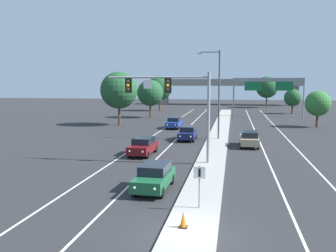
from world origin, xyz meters
The scene contains 23 objects.
ground_plane centered at (0.00, 0.00, 0.00)m, with size 260.00×260.00×0.00m, color #28282B.
median_island centered at (0.00, 18.00, 0.07)m, with size 2.40×110.00×0.15m, color #9E9B93.
lane_stripe_oncoming_center centered at (-4.70, 25.00, 0.00)m, with size 0.14×100.00×0.01m, color silver.
lane_stripe_receding_center centered at (4.70, 25.00, 0.00)m, with size 0.14×100.00×0.01m, color silver.
edge_stripe_left centered at (-8.00, 25.00, 0.00)m, with size 0.14×100.00×0.01m, color silver.
edge_stripe_right centered at (8.00, 25.00, 0.00)m, with size 0.14×100.00×0.01m, color silver.
overhead_signal_mast centered at (-2.88, 13.88, 5.37)m, with size 8.31×0.44×7.20m.
median_sign_post centered at (0.12, 3.06, 1.59)m, with size 0.60×0.10×2.20m.
street_lamp_median centered at (-0.12, 26.80, 5.79)m, with size 2.58×0.28×10.00m.
car_oncoming_green centered at (-2.93, 6.29, 0.82)m, with size 1.93×4.51×1.58m.
car_oncoming_darkred centered at (-6.26, 16.75, 0.82)m, with size 1.93×4.51×1.58m.
car_oncoming_navy centered at (-3.36, 26.06, 0.82)m, with size 1.85×4.48×1.58m.
car_oncoming_blue centered at (-6.63, 36.55, 0.82)m, with size 1.88×4.49×1.58m.
car_receding_tan centered at (3.40, 22.86, 0.82)m, with size 1.84×4.48×1.58m.
traffic_cone_median_nose centered at (-0.34, 0.39, 0.51)m, with size 0.36×0.36×0.74m.
highway_sign_gantry centered at (8.20, 57.04, 6.16)m, with size 13.28×0.42×7.50m.
overpass_bridge centered at (0.00, 95.91, 5.78)m, with size 42.40×6.40×7.65m.
tree_far_left_b centered at (-13.63, 51.72, 4.64)m, with size 4.92×4.92×7.11m.
tree_far_left_a centered at (-15.62, 38.95, 5.38)m, with size 5.69×5.69×8.23m.
tree_far_right_a centered at (13.98, 65.47, 3.40)m, with size 3.61×3.61×5.22m.
tree_far_right_c centered at (13.91, 41.56, 3.51)m, with size 3.72×3.72×5.38m.
tree_far_right_b centered at (10.27, 84.30, 5.40)m, with size 5.71×5.71×8.26m.
tree_far_left_c centered at (-15.25, 68.67, 5.37)m, with size 5.68×5.68×8.22m.
Camera 1 is at (1.75, -14.98, 6.50)m, focal length 39.03 mm.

